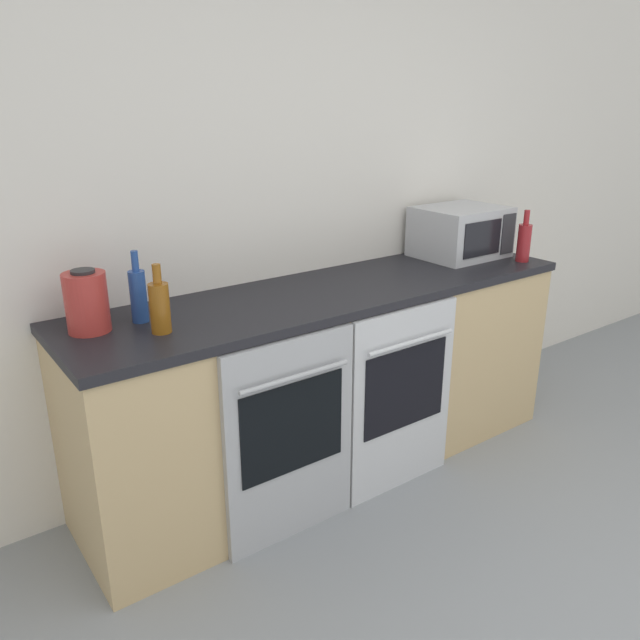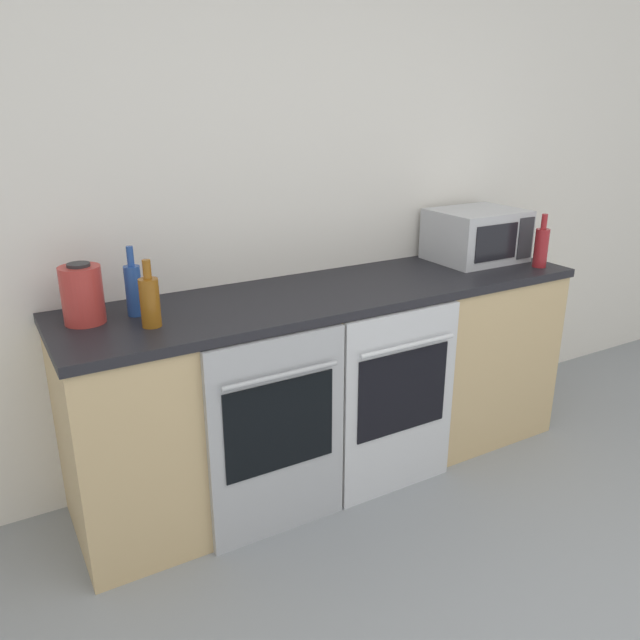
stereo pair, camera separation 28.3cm
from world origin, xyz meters
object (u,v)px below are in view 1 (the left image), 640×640
microwave (460,232)px  kettle (87,302)px  oven_right (403,399)px  oven_left (291,440)px  bottle_red (524,241)px  bottle_amber (160,306)px  bottle_blue (138,294)px

microwave → kettle: microwave is taller
oven_right → microwave: bearing=27.9°
oven_left → bottle_red: 1.68m
microwave → kettle: bearing=179.9°
microwave → kettle: 1.99m
oven_right → bottle_amber: 1.19m
microwave → bottle_blue: size_ratio=1.64×
kettle → oven_right: bearing=-18.7°
bottle_blue → kettle: 0.19m
oven_left → bottle_blue: bearing=136.1°
bottle_red → bottle_amber: 1.97m
microwave → bottle_blue: (-1.80, -0.01, -0.02)m
microwave → bottle_blue: bearing=-179.8°
oven_left → kettle: (-0.61, 0.41, 0.59)m
oven_left → bottle_red: size_ratio=3.26×
bottle_red → bottle_blue: 2.00m
oven_left → bottle_amber: bottle_amber is taller
bottle_amber → kettle: 0.27m
oven_right → bottle_amber: bearing=166.4°
microwave → kettle: size_ratio=1.95×
oven_right → microwave: (0.77, 0.41, 0.61)m
bottle_amber → oven_right: bearing=-13.6°
oven_right → kettle: (-1.22, 0.41, 0.59)m
oven_left → bottle_red: (1.57, 0.13, 0.58)m
bottle_red → oven_left: bearing=-175.2°
bottle_amber → microwave: bearing=5.3°
oven_right → bottle_blue: bearing=158.5°
bottle_red → bottle_amber: bearing=176.7°
oven_left → oven_right: bearing=0.0°
bottle_red → bottle_amber: (-1.97, 0.11, -0.00)m
oven_right → bottle_amber: size_ratio=3.42×
bottle_blue → kettle: bearing=177.7°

